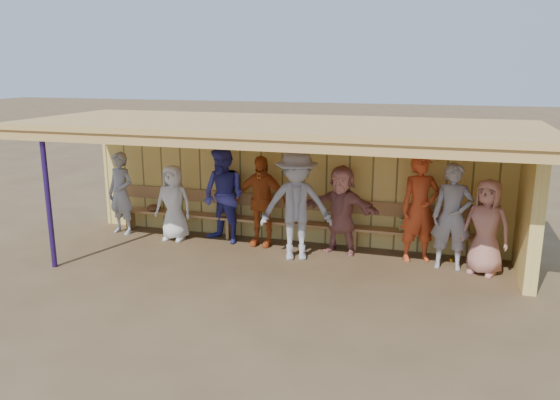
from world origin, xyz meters
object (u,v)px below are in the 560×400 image
object	(u,v)px
player_b	(173,203)
player_g	(420,208)
player_c	(224,196)
player_f	(341,210)
bench	(291,217)
player_a	(121,193)
player_d	(261,201)
player_extra	(452,217)
player_e	(296,205)
player_h	(486,227)

from	to	relation	value
player_b	player_g	bearing A→B (deg)	-0.58
player_c	player_f	xyz separation A→B (m)	(2.33, 0.03, -0.12)
bench	player_g	bearing A→B (deg)	-7.51
player_a	player_d	size ratio (longest dim) A/B	0.97
player_b	player_c	distance (m)	1.06
player_g	player_extra	world-z (taller)	player_g
player_e	bench	bearing A→B (deg)	92.79
player_h	player_g	bearing A→B (deg)	-176.56
player_d	player_g	size ratio (longest dim) A/B	0.92
player_d	player_f	distance (m)	1.57
player_d	player_h	bearing A→B (deg)	-3.51
player_e	player_g	bearing A→B (deg)	-4.16
player_h	player_d	bearing A→B (deg)	-163.67
player_d	player_h	world-z (taller)	player_d
player_b	player_h	size ratio (longest dim) A/B	0.94
player_e	player_h	distance (m)	3.23
player_extra	player_e	bearing A→B (deg)	-174.17
player_b	player_d	xyz separation A→B (m)	(1.79, 0.18, 0.12)
player_h	bench	bearing A→B (deg)	-169.26
player_a	player_b	xyz separation A→B (m)	(1.24, -0.07, -0.09)
player_c	player_h	world-z (taller)	player_c
player_g	player_e	bearing A→B (deg)	170.86
player_e	player_a	bearing A→B (deg)	154.84
player_b	player_g	distance (m)	4.78
player_g	player_extra	xyz separation A→B (m)	(0.55, -0.25, -0.04)
bench	player_a	bearing A→B (deg)	-173.48
player_a	player_e	distance (m)	3.93
player_e	player_g	world-z (taller)	player_e
player_a	player_extra	bearing A→B (deg)	10.65
player_c	player_f	size ratio (longest dim) A/B	1.14
player_c	player_a	bearing A→B (deg)	-157.77
player_e	bench	distance (m)	1.04
player_b	player_d	size ratio (longest dim) A/B	0.86
player_c	bench	size ratio (longest dim) A/B	0.25
player_g	player_c	bearing A→B (deg)	156.71
player_a	player_extra	distance (m)	6.57
player_c	player_d	size ratio (longest dim) A/B	1.07
player_e	player_g	distance (m)	2.19
player_c	bench	distance (m)	1.39
player_a	player_c	xyz separation A→B (m)	(2.27, 0.07, 0.09)
player_h	player_e	bearing A→B (deg)	-155.17
player_g	player_extra	size ratio (longest dim) A/B	1.05
player_d	player_e	world-z (taller)	player_e
player_g	player_h	size ratio (longest dim) A/B	1.19
player_b	player_extra	xyz separation A→B (m)	(5.33, -0.09, 0.16)
player_f	player_extra	bearing A→B (deg)	3.17
player_e	player_g	size ratio (longest dim) A/B	1.03
player_d	player_f	xyz separation A→B (m)	(1.57, 0.00, -0.06)
player_e	player_g	xyz separation A→B (m)	(2.12, 0.54, -0.03)
player_d	player_extra	size ratio (longest dim) A/B	0.96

